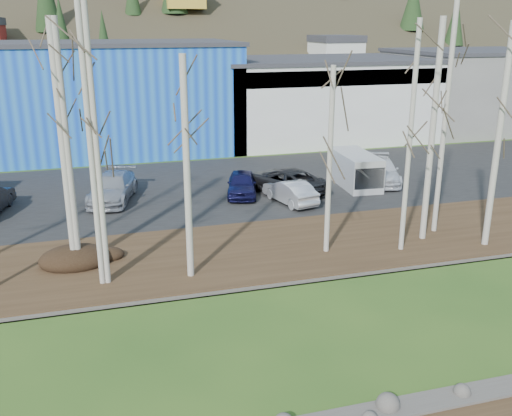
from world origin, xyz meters
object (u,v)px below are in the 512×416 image
object	(u,v)px
car_2	(113,188)
car_3	(242,184)
car_4	(290,192)
car_6	(380,171)
car_5	(284,181)
van_white	(356,170)

from	to	relation	value
car_2	car_3	distance (m)	7.24
car_4	car_6	size ratio (longest dim) A/B	0.78
car_2	car_5	size ratio (longest dim) A/B	0.95
car_5	van_white	bearing A→B (deg)	158.07
car_4	car_6	world-z (taller)	car_6
car_2	car_5	bearing A→B (deg)	7.91
car_2	car_4	xyz separation A→B (m)	(9.33, -3.15, -0.10)
car_4	car_6	distance (m)	7.34
car_3	car_6	world-z (taller)	car_6
car_2	car_6	bearing A→B (deg)	13.26
car_5	car_4	bearing A→B (deg)	55.74
car_6	van_white	size ratio (longest dim) A/B	1.07
car_5	car_6	xyz separation A→B (m)	(6.56, 0.67, -0.03)
car_2	car_4	distance (m)	9.85
car_3	car_2	bearing A→B (deg)	-172.37
car_4	van_white	world-z (taller)	van_white
car_3	car_6	size ratio (longest dim) A/B	0.81
car_3	car_5	bearing A→B (deg)	9.59
car_2	car_5	world-z (taller)	car_5
car_4	car_5	bearing A→B (deg)	-112.19
car_4	car_5	world-z (taller)	car_5
car_3	van_white	size ratio (longest dim) A/B	0.86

